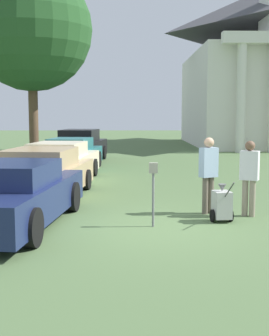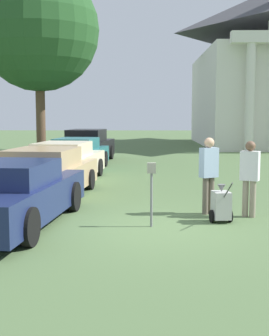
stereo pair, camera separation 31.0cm
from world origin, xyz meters
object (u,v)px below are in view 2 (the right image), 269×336
parked_car_cream (64,163)px  parked_car_teal (77,155)px  person_supervisor (250,174)px  parked_car_tan (45,175)px  church (268,63)px  parked_car_navy (12,195)px  person_worker (209,170)px  equipment_cart (221,205)px  parking_meter (151,182)px  parked_car_black (87,147)px

parked_car_cream → parked_car_teal: bearing=96.1°
person_supervisor → parked_car_cream: bearing=-20.8°
parked_car_tan → church: 27.05m
parked_car_navy → person_worker: 4.55m
person_worker → person_supervisor: 0.95m
person_worker → equipment_cart: 1.10m
equipment_cart → parked_car_teal: bearing=108.3°
parking_meter → parked_car_black: bearing=102.5°
parked_car_teal → person_supervisor: (5.26, -8.97, 0.36)m
person_worker → parked_car_navy: bearing=-12.2°
person_supervisor → parked_car_black: bearing=-40.9°
parked_car_cream → parked_car_teal: size_ratio=1.05×
parked_car_teal → equipment_cart: 10.56m
person_worker → equipment_cart: size_ratio=1.82×
parked_car_black → equipment_cart: size_ratio=5.39×
parked_car_tan → person_worker: person_worker is taller
parked_car_tan → person_worker: 4.86m
parked_car_black → equipment_cart: bearing=-64.7°
parked_car_tan → parking_meter: (2.99, -3.40, 0.29)m
parked_car_tan → person_supervisor: person_supervisor is taller
person_worker → parked_car_black: bearing=-98.2°
parked_car_tan → parked_car_black: parked_car_black is taller
parked_car_navy → equipment_cart: bearing=10.7°
parked_car_teal → person_supervisor: person_supervisor is taller
person_supervisor → person_worker: bearing=7.8°
parked_car_navy → equipment_cart: (4.53, 0.36, -0.27)m
parking_meter → parked_car_tan: bearing=131.3°
person_supervisor → equipment_cart: (-0.74, -0.56, -0.62)m
person_worker → equipment_cart: person_worker is taller
parked_car_tan → parked_car_black: bearing=96.1°
parked_car_navy → parked_car_black: size_ratio=0.97×
parked_car_teal → equipment_cart: size_ratio=5.18×
parking_meter → person_supervisor: size_ratio=0.77×
equipment_cart → parked_car_black: bearing=102.1°
parked_car_tan → parked_car_teal: size_ratio=1.03×
parked_car_cream → person_worker: size_ratio=2.97×
parking_meter → person_supervisor: 2.49m
parked_car_black → parking_meter: (2.99, -13.49, 0.20)m
parked_car_navy → church: size_ratio=0.22×
parked_car_navy → person_supervisor: (5.26, 0.92, 0.35)m
church → equipment_cart: bearing=-106.4°
parked_car_navy → parked_car_black: parked_car_black is taller
parking_meter → church: (9.33, 26.83, 5.29)m
parked_car_tan → equipment_cart: parked_car_tan is taller
parked_car_navy → parked_car_teal: bearing=96.1°
parked_car_navy → parked_car_teal: size_ratio=1.01×
parked_car_black → person_worker: size_ratio=2.95×
parked_car_navy → parking_meter: parked_car_navy is taller
person_supervisor → church: (7.05, 25.82, 5.23)m
person_worker → church: (7.95, 25.52, 5.19)m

